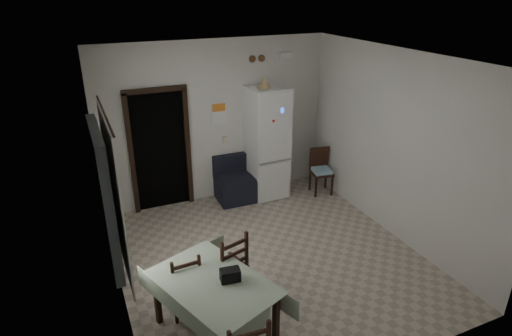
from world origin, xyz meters
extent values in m
plane|color=#B4A593|center=(0.00, 0.00, 0.00)|extent=(4.50, 4.50, 0.00)
cube|color=black|center=(-1.05, 2.46, 1.05)|extent=(0.90, 0.45, 2.10)
cube|color=black|center=(-1.54, 2.22, 1.05)|extent=(0.08, 0.10, 2.18)
cube|color=black|center=(-0.56, 2.22, 1.05)|extent=(0.08, 0.10, 2.18)
cube|color=black|center=(-1.05, 2.22, 2.14)|extent=(1.06, 0.10, 0.08)
cube|color=silver|center=(-2.15, -0.20, 1.55)|extent=(0.10, 1.20, 1.60)
cube|color=white|center=(-2.04, -0.20, 1.55)|extent=(0.02, 1.45, 1.85)
cylinder|color=black|center=(-2.03, -0.20, 2.50)|extent=(0.02, 1.60, 0.02)
cube|color=white|center=(0.05, 2.24, 1.62)|extent=(0.28, 0.02, 0.40)
cube|color=orange|center=(0.05, 2.23, 1.72)|extent=(0.24, 0.01, 0.14)
cube|color=beige|center=(0.15, 2.24, 1.10)|extent=(0.08, 0.02, 0.12)
cylinder|color=brown|center=(0.70, 2.23, 2.52)|extent=(0.12, 0.03, 0.12)
cylinder|color=brown|center=(0.88, 2.23, 2.52)|extent=(0.12, 0.03, 0.12)
cube|color=white|center=(1.35, 2.21, 2.55)|extent=(0.25, 0.07, 0.09)
cone|color=tan|center=(0.78, 1.90, 2.17)|extent=(0.24, 0.24, 0.19)
cube|color=black|center=(-1.04, -1.14, 0.80)|extent=(0.23, 0.16, 0.14)
camera|label=1|loc=(-2.33, -4.74, 3.74)|focal=30.00mm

